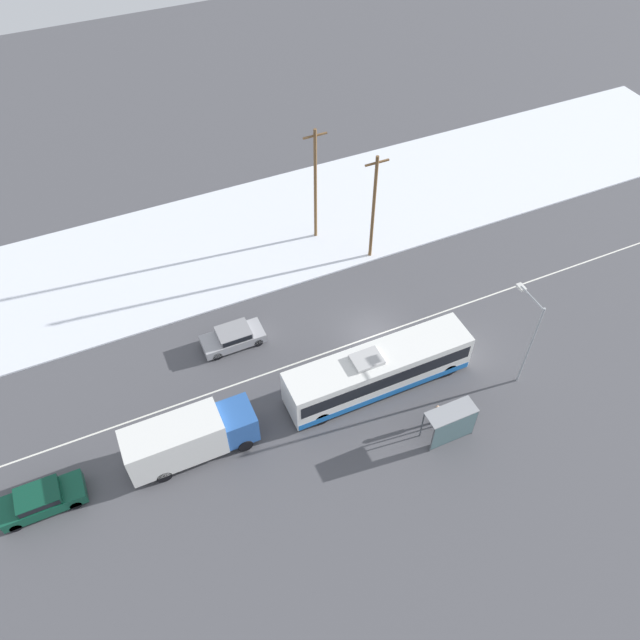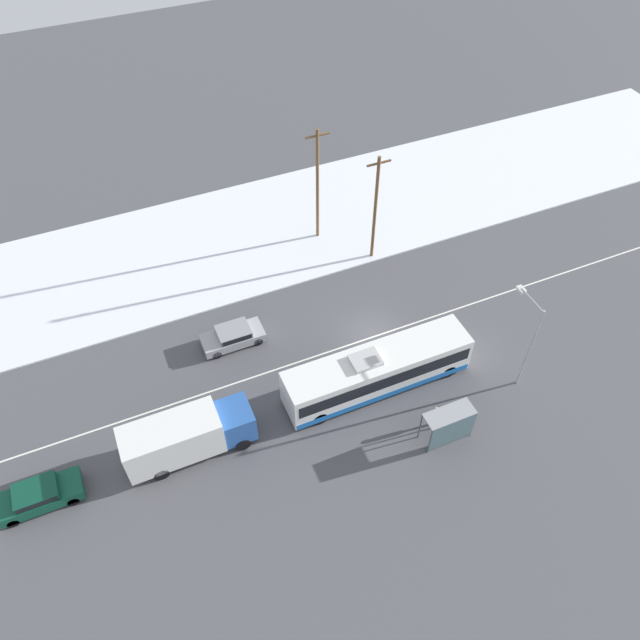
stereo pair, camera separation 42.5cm
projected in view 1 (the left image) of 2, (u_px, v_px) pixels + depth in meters
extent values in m
plane|color=#4C4C51|center=(374.00, 336.00, 42.23)|extent=(120.00, 120.00, 0.00)
cube|color=silver|center=(297.00, 222.00, 50.35)|extent=(80.00, 13.20, 0.12)
cube|color=silver|center=(374.00, 336.00, 42.23)|extent=(60.00, 0.12, 0.00)
cube|color=white|center=(378.00, 369.00, 38.33)|extent=(11.91, 2.55, 2.62)
cube|color=black|center=(379.00, 366.00, 38.09)|extent=(11.43, 2.57, 1.00)
cube|color=blue|center=(377.00, 380.00, 39.12)|extent=(11.79, 2.57, 0.47)
cube|color=#B2B2B2|center=(367.00, 360.00, 37.02)|extent=(1.80, 1.40, 0.24)
cylinder|color=black|center=(449.00, 369.00, 39.69)|extent=(1.00, 0.28, 1.00)
cylinder|color=black|center=(430.00, 345.00, 41.08)|extent=(1.00, 0.28, 1.00)
cylinder|color=black|center=(321.00, 418.00, 37.24)|extent=(1.00, 0.28, 1.00)
cylinder|color=black|center=(306.00, 390.00, 38.63)|extent=(1.00, 0.28, 1.00)
cube|color=silver|center=(174.00, 442.00, 34.68)|extent=(5.49, 2.30, 2.55)
cube|color=#2856A3|center=(238.00, 421.00, 35.91)|extent=(1.90, 2.19, 1.99)
cube|color=black|center=(252.00, 412.00, 35.87)|extent=(0.06, 1.96, 0.88)
cylinder|color=black|center=(245.00, 445.00, 36.05)|extent=(0.90, 0.26, 0.90)
cylinder|color=black|center=(234.00, 418.00, 37.30)|extent=(0.90, 0.26, 0.90)
cylinder|color=black|center=(164.00, 476.00, 34.73)|extent=(0.90, 0.26, 0.90)
cylinder|color=black|center=(155.00, 447.00, 35.98)|extent=(0.90, 0.26, 0.90)
cube|color=#9E9EA3|center=(233.00, 339.00, 41.37)|extent=(4.15, 1.80, 0.63)
cube|color=gray|center=(233.00, 333.00, 41.00)|extent=(2.16, 1.66, 0.46)
cube|color=black|center=(233.00, 333.00, 40.99)|extent=(1.98, 1.69, 0.37)
cylinder|color=black|center=(217.00, 356.00, 40.68)|extent=(0.64, 0.22, 0.64)
cylinder|color=black|center=(210.00, 339.00, 41.64)|extent=(0.64, 0.22, 0.64)
cylinder|color=black|center=(258.00, 342.00, 41.46)|extent=(0.64, 0.22, 0.64)
cylinder|color=black|center=(250.00, 326.00, 42.43)|extent=(0.64, 0.22, 0.64)
cube|color=#0F4733|center=(43.00, 500.00, 33.61)|extent=(4.41, 1.80, 0.72)
cube|color=#0D3C2B|center=(37.00, 496.00, 33.14)|extent=(2.29, 1.66, 0.45)
cube|color=black|center=(37.00, 496.00, 33.14)|extent=(2.11, 1.69, 0.36)
cylinder|color=black|center=(76.00, 504.00, 33.74)|extent=(0.64, 0.22, 0.64)
cylinder|color=black|center=(71.00, 480.00, 34.70)|extent=(0.64, 0.22, 0.64)
cylinder|color=black|center=(16.00, 527.00, 32.88)|extent=(0.64, 0.22, 0.64)
cylinder|color=black|center=(12.00, 501.00, 33.85)|extent=(0.64, 0.22, 0.64)
cylinder|color=#23232D|center=(433.00, 419.00, 37.29)|extent=(0.12, 0.12, 0.78)
cylinder|color=#23232D|center=(437.00, 418.00, 37.36)|extent=(0.12, 0.12, 0.78)
cube|color=brown|center=(437.00, 412.00, 36.80)|extent=(0.41, 0.22, 0.65)
sphere|color=tan|center=(438.00, 408.00, 36.46)|extent=(0.27, 0.27, 0.27)
cylinder|color=brown|center=(433.00, 414.00, 36.75)|extent=(0.10, 0.10, 0.61)
cylinder|color=brown|center=(440.00, 411.00, 36.89)|extent=(0.10, 0.10, 0.61)
cube|color=gray|center=(452.00, 412.00, 35.29)|extent=(2.97, 1.20, 0.06)
cube|color=slate|center=(454.00, 431.00, 35.80)|extent=(2.85, 0.04, 2.16)
cylinder|color=#474C51|center=(422.00, 425.00, 36.13)|extent=(0.08, 0.08, 2.34)
cylinder|color=#474C51|center=(464.00, 408.00, 36.92)|extent=(0.08, 0.08, 2.34)
cylinder|color=#474C51|center=(432.00, 440.00, 35.44)|extent=(0.08, 0.08, 2.34)
cylinder|color=#474C51|center=(475.00, 422.00, 36.24)|extent=(0.08, 0.08, 2.34)
cylinder|color=#9EA3A8|center=(530.00, 347.00, 37.28)|extent=(0.14, 0.14, 6.68)
cylinder|color=#9EA3A8|center=(533.00, 298.00, 35.55)|extent=(0.10, 2.08, 0.10)
cube|color=silver|center=(521.00, 287.00, 36.24)|extent=(0.36, 0.60, 0.16)
cylinder|color=brown|center=(373.00, 210.00, 44.41)|extent=(0.24, 0.24, 8.81)
cube|color=brown|center=(377.00, 163.00, 41.52)|extent=(1.80, 0.12, 0.12)
cylinder|color=brown|center=(315.00, 187.00, 45.74)|extent=(0.24, 0.24, 9.43)
cube|color=brown|center=(315.00, 136.00, 42.61)|extent=(1.80, 0.12, 0.12)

